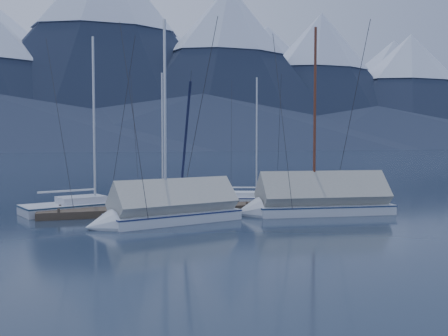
% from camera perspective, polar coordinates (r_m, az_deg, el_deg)
% --- Properties ---
extents(ground, '(1000.00, 1000.00, 0.00)m').
position_cam_1_polar(ground, '(22.54, 1.46, -5.85)').
color(ground, black).
rests_on(ground, ground).
extents(mountain_range, '(877.00, 584.00, 150.50)m').
position_cam_1_polar(mountain_range, '(395.64, -15.17, 10.91)').
color(mountain_range, '#475675').
rests_on(mountain_range, ground).
extents(dock, '(18.00, 1.50, 0.54)m').
position_cam_1_polar(dock, '(24.41, 0.00, -4.91)').
color(dock, '#382D23').
rests_on(dock, ground).
extents(mooring_posts, '(15.12, 1.52, 0.35)m').
position_cam_1_polar(mooring_posts, '(24.24, -1.14, -4.39)').
color(mooring_posts, '#382D23').
rests_on(mooring_posts, ground).
extents(sailboat_open_left, '(7.63, 4.57, 9.75)m').
position_cam_1_polar(sailboat_open_left, '(25.60, -14.16, -4.49)').
color(sailboat_open_left, silver).
rests_on(sailboat_open_left, ground).
extents(sailboat_open_mid, '(6.05, 2.57, 7.92)m').
position_cam_1_polar(sailboat_open_mid, '(25.84, -6.46, -4.42)').
color(sailboat_open_mid, silver).
rests_on(sailboat_open_mid, ground).
extents(sailboat_open_right, '(6.25, 3.50, 7.97)m').
position_cam_1_polar(sailboat_open_right, '(27.69, 4.79, -3.91)').
color(sailboat_open_right, white).
rests_on(sailboat_open_right, ground).
extents(sailboat_covered_near, '(7.98, 3.46, 10.09)m').
position_cam_1_polar(sailboat_covered_near, '(23.75, 10.39, -4.22)').
color(sailboat_covered_near, silver).
rests_on(sailboat_covered_near, ground).
extents(sailboat_covered_far, '(7.16, 3.86, 9.63)m').
position_cam_1_polar(sailboat_covered_far, '(20.82, -7.38, -5.30)').
color(sailboat_covered_far, silver).
rests_on(sailboat_covered_far, ground).
extents(person, '(0.56, 0.67, 1.58)m').
position_cam_1_polar(person, '(25.80, 6.54, -2.21)').
color(person, black).
rests_on(person, dock).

